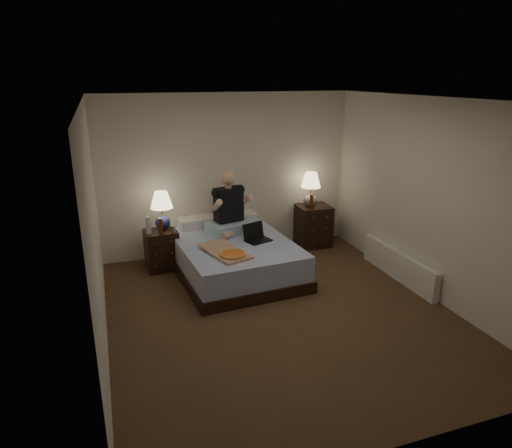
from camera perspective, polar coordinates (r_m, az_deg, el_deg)
name	(u,v)px	position (r m, az deg, el deg)	size (l,w,h in m)	color
floor	(280,312)	(5.64, 3.01, -10.97)	(4.00, 4.50, 0.00)	brown
ceiling	(284,99)	(4.93, 3.51, 15.31)	(4.00, 4.50, 0.00)	white
wall_back	(228,175)	(7.22, -3.49, 6.19)	(4.00, 2.50, 0.00)	white
wall_front	(405,304)	(3.32, 18.11, -9.49)	(4.00, 2.50, 0.00)	white
wall_left	(95,233)	(4.80, -19.49, -1.03)	(4.50, 2.50, 0.00)	white
wall_right	(429,199)	(6.16, 20.78, 2.94)	(4.50, 2.50, 0.00)	white
bed	(233,257)	(6.57, -2.83, -4.12)	(1.52, 2.02, 0.51)	#5D78BA
nightstand_left	(162,250)	(6.85, -11.70, -3.17)	(0.45, 0.41, 0.59)	black
nightstand_right	(313,226)	(7.68, 7.17, -0.21)	(0.53, 0.47, 0.69)	black
lamp_left	(162,210)	(6.76, -11.67, 1.67)	(0.32, 0.32, 0.56)	navy
lamp_right	(311,189)	(7.50, 6.84, 4.31)	(0.32, 0.32, 0.56)	gray
water_bottle	(148,225)	(6.63, -13.30, -0.16)	(0.07, 0.07, 0.25)	silver
soda_can	(173,229)	(6.63, -10.31, -0.64)	(0.07, 0.07, 0.10)	#9F9F9B
beer_bottle_left	(161,226)	(6.60, -11.83, -0.25)	(0.06, 0.06, 0.23)	#56230C
beer_bottle_right	(311,202)	(7.40, 6.95, 2.80)	(0.06, 0.06, 0.23)	#5A270C
person	(230,202)	(6.68, -3.26, 2.74)	(0.66, 0.52, 0.93)	black
laptop	(258,233)	(6.41, 0.28, -1.14)	(0.34, 0.28, 0.24)	black
pizza_box	(233,255)	(5.86, -2.94, -3.87)	(0.40, 0.76, 0.08)	tan
radiator	(398,265)	(6.72, 17.36, -4.95)	(0.10, 1.60, 0.40)	silver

